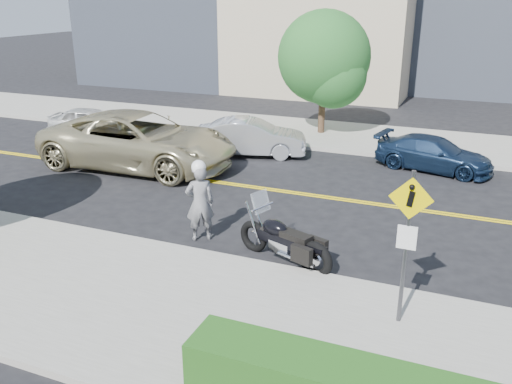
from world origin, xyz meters
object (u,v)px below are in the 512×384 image
object	(u,v)px
motorcycle	(284,231)
parked_car_blue	(434,154)
parked_car_white	(91,122)
motorcyclist	(200,201)
suv	(139,140)
pedestrian_sign	(407,234)
parked_car_silver	(250,137)

from	to	relation	value
motorcycle	parked_car_blue	xyz separation A→B (m)	(2.56, 8.80, -0.20)
parked_car_white	parked_car_blue	world-z (taller)	parked_car_white
motorcyclist	suv	xyz separation A→B (m)	(-4.99, 4.72, -0.07)
motorcyclist	parked_car_white	size ratio (longest dim) A/B	0.57
suv	parked_car_blue	distance (m)	10.64
motorcycle	parked_car_white	xyz separation A→B (m)	(-12.04, 8.18, -0.16)
pedestrian_sign	motorcyclist	bearing A→B (deg)	158.60
pedestrian_sign	parked_car_blue	size ratio (longest dim) A/B	0.73
parked_car_silver	motorcyclist	bearing A→B (deg)	177.18
motorcycle	parked_car_blue	distance (m)	9.17
parked_car_white	parked_car_blue	size ratio (longest dim) A/B	0.91
pedestrian_sign	motorcyclist	xyz separation A→B (m)	(-5.33, 2.09, -0.89)
parked_car_blue	motorcyclist	bearing A→B (deg)	161.06
suv	parked_car_silver	bearing A→B (deg)	-48.42
parked_car_silver	parked_car_blue	xyz separation A→B (m)	(6.84, 0.74, -0.12)
parked_car_white	motorcycle	bearing A→B (deg)	-132.61
parked_car_silver	parked_car_white	bearing A→B (deg)	72.63
pedestrian_sign	parked_car_silver	distance (m)	12.20
pedestrian_sign	motorcycle	distance (m)	3.58
pedestrian_sign	parked_car_white	world-z (taller)	pedestrian_sign
motorcyclist	motorcycle	bearing A→B (deg)	135.92
parked_car_white	parked_car_silver	distance (m)	7.77
motorcyclist	parked_car_silver	size ratio (longest dim) A/B	0.49
parked_car_blue	suv	bearing A→B (deg)	122.02
pedestrian_sign	parked_car_blue	xyz separation A→B (m)	(-0.36, 10.51, -1.36)
motorcyclist	parked_car_white	bearing A→B (deg)	-74.23
motorcyclist	parked_car_white	distance (m)	12.40
suv	parked_car_silver	world-z (taller)	suv
suv	parked_car_white	size ratio (longest dim) A/B	1.92
pedestrian_sign	motorcycle	size ratio (longest dim) A/B	1.14
pedestrian_sign	parked_car_silver	size ratio (longest dim) A/B	0.69
parked_car_white	parked_car_silver	size ratio (longest dim) A/B	0.86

